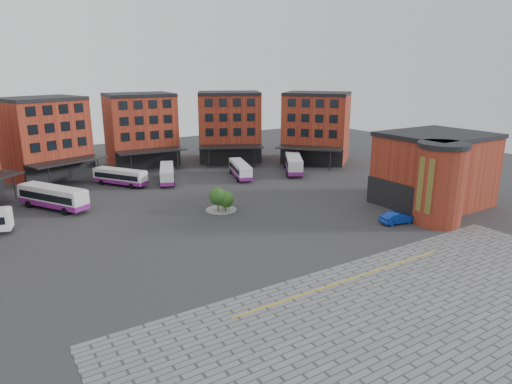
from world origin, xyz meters
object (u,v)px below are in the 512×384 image
bus_c (120,177)px  blue_car (398,218)px  bus_e (240,169)px  bus_d (167,173)px  tree_island (222,199)px  bus_f (293,163)px  bus_b (53,197)px

bus_c → blue_car: bearing=-90.9°
bus_c → bus_e: bus_c is taller
bus_e → bus_c: bearing=-178.2°
bus_d → bus_e: (12.66, -3.98, -0.01)m
tree_island → bus_f: size_ratio=0.38×
bus_b → bus_e: (32.40, 2.23, -0.25)m
bus_f → bus_d: bearing=-160.9°
bus_f → blue_car: bearing=-68.9°
tree_island → bus_d: size_ratio=0.43×
bus_b → bus_e: bearing=-26.3°
bus_c → bus_e: bearing=-49.7°
bus_b → bus_e: 32.47m
bus_d → bus_f: bearing=7.9°
bus_c → bus_f: bearing=-47.4°
bus_e → bus_f: (10.85, -1.83, 0.28)m
bus_e → blue_car: (4.29, -33.02, -0.76)m
bus_b → tree_island: bearing=-65.6°
bus_c → blue_car: 46.20m
bus_f → blue_car: bus_f is taller
bus_f → bus_b: bearing=-146.5°
bus_b → bus_d: (19.73, 6.20, -0.24)m
bus_d → blue_car: 40.70m
bus_c → bus_f: (31.19, -7.90, 0.28)m
bus_d → blue_car: size_ratio=2.18×
bus_d → tree_island: bearing=-68.0°
bus_b → bus_d: 20.69m
tree_island → bus_d: 20.25m
tree_island → bus_c: (-7.78, 22.34, -0.30)m
bus_b → bus_c: 14.63m
bus_e → bus_f: 11.00m
bus_b → bus_f: 43.24m
tree_island → bus_c: size_ratio=0.45×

